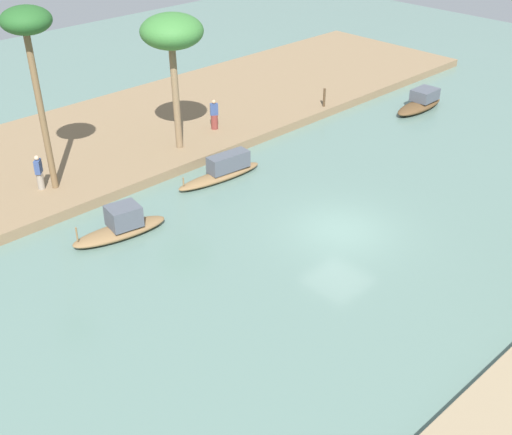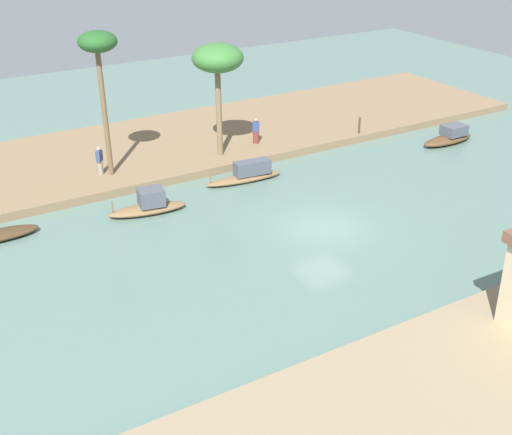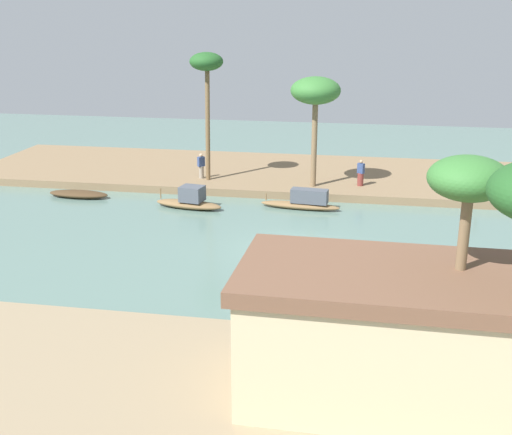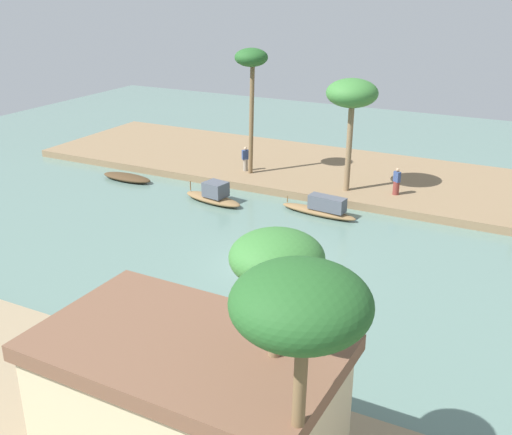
{
  "view_description": "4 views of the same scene",
  "coord_description": "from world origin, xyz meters",
  "px_view_note": "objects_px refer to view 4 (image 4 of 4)",
  "views": [
    {
      "loc": [
        19.0,
        14.54,
        14.2
      ],
      "look_at": [
        2.53,
        -2.37,
        0.65
      ],
      "focal_mm": 47.4,
      "sensor_mm": 36.0,
      "label": 1
    },
    {
      "loc": [
        18.31,
        23.91,
        15.13
      ],
      "look_at": [
        2.76,
        -1.83,
        0.47
      ],
      "focal_mm": 48.38,
      "sensor_mm": 36.0,
      "label": 2
    },
    {
      "loc": [
        -3.5,
        29.22,
        10.81
      ],
      "look_at": [
        2.23,
        -2.47,
        0.75
      ],
      "focal_mm": 47.03,
      "sensor_mm": 36.0,
      "label": 3
    },
    {
      "loc": [
        -11.02,
        22.86,
        12.36
      ],
      "look_at": [
        2.17,
        -2.6,
        1.04
      ],
      "focal_mm": 43.03,
      "sensor_mm": 36.0,
      "label": 4
    }
  ],
  "objects_px": {
    "sampan_midstream": "(214,196)",
    "palm_tree_right_tall": "(301,310)",
    "sampan_upstream_small": "(127,177)",
    "person_on_near_bank": "(396,183)",
    "person_by_mooring": "(245,159)",
    "palm_tree_left_near": "(352,95)",
    "palm_tree_left_far": "(251,64)",
    "palm_tree_right_short": "(277,269)",
    "riverside_building": "(190,403)",
    "sampan_near_left_bank": "(322,208)"
  },
  "relations": [
    {
      "from": "sampan_midstream",
      "to": "person_on_near_bank",
      "type": "distance_m",
      "value": 10.65
    },
    {
      "from": "sampan_upstream_small",
      "to": "palm_tree_left_far",
      "type": "height_order",
      "value": "palm_tree_left_far"
    },
    {
      "from": "person_on_near_bank",
      "to": "palm_tree_right_tall",
      "type": "bearing_deg",
      "value": -45.03
    },
    {
      "from": "sampan_midstream",
      "to": "sampan_near_left_bank",
      "type": "relative_size",
      "value": 0.9
    },
    {
      "from": "sampan_upstream_small",
      "to": "person_on_near_bank",
      "type": "distance_m",
      "value": 17.04
    },
    {
      "from": "palm_tree_left_far",
      "to": "palm_tree_left_near",
      "type": "bearing_deg",
      "value": 175.61
    },
    {
      "from": "sampan_near_left_bank",
      "to": "sampan_midstream",
      "type": "bearing_deg",
      "value": 14.43
    },
    {
      "from": "sampan_upstream_small",
      "to": "person_by_mooring",
      "type": "bearing_deg",
      "value": -146.35
    },
    {
      "from": "person_on_near_bank",
      "to": "riverside_building",
      "type": "relative_size",
      "value": 0.21
    },
    {
      "from": "person_on_near_bank",
      "to": "riverside_building",
      "type": "xyz_separation_m",
      "value": [
        -1.03,
        23.36,
        1.22
      ]
    },
    {
      "from": "sampan_near_left_bank",
      "to": "palm_tree_right_tall",
      "type": "height_order",
      "value": "palm_tree_right_tall"
    },
    {
      "from": "sampan_upstream_small",
      "to": "palm_tree_left_far",
      "type": "relative_size",
      "value": 0.47
    },
    {
      "from": "sampan_midstream",
      "to": "palm_tree_right_tall",
      "type": "distance_m",
      "value": 25.09
    },
    {
      "from": "person_by_mooring",
      "to": "riverside_building",
      "type": "relative_size",
      "value": 0.21
    },
    {
      "from": "sampan_near_left_bank",
      "to": "palm_tree_right_tall",
      "type": "xyz_separation_m",
      "value": [
        -7.59,
        20.85,
        6.34
      ]
    },
    {
      "from": "person_on_near_bank",
      "to": "palm_tree_left_far",
      "type": "height_order",
      "value": "palm_tree_left_far"
    },
    {
      "from": "sampan_midstream",
      "to": "sampan_near_left_bank",
      "type": "bearing_deg",
      "value": -161.65
    },
    {
      "from": "palm_tree_right_short",
      "to": "sampan_midstream",
      "type": "bearing_deg",
      "value": -54.96
    },
    {
      "from": "sampan_near_left_bank",
      "to": "person_on_near_bank",
      "type": "height_order",
      "value": "person_on_near_bank"
    },
    {
      "from": "sampan_upstream_small",
      "to": "person_on_near_bank",
      "type": "bearing_deg",
      "value": -165.07
    },
    {
      "from": "sampan_upstream_small",
      "to": "palm_tree_right_short",
      "type": "bearing_deg",
      "value": 137.52
    },
    {
      "from": "sampan_upstream_small",
      "to": "sampan_midstream",
      "type": "xyz_separation_m",
      "value": [
        -7.17,
        1.01,
        0.24
      ]
    },
    {
      "from": "sampan_upstream_small",
      "to": "palm_tree_left_near",
      "type": "bearing_deg",
      "value": -164.4
    },
    {
      "from": "sampan_midstream",
      "to": "palm_tree_left_near",
      "type": "bearing_deg",
      "value": -135.84
    },
    {
      "from": "person_on_near_bank",
      "to": "palm_tree_left_near",
      "type": "relative_size",
      "value": 0.24
    },
    {
      "from": "riverside_building",
      "to": "sampan_upstream_small",
      "type": "bearing_deg",
      "value": -46.84
    },
    {
      "from": "person_by_mooring",
      "to": "palm_tree_left_near",
      "type": "bearing_deg",
      "value": 128.06
    },
    {
      "from": "sampan_upstream_small",
      "to": "palm_tree_right_tall",
      "type": "distance_m",
      "value": 30.43
    },
    {
      "from": "sampan_midstream",
      "to": "palm_tree_left_near",
      "type": "height_order",
      "value": "palm_tree_left_near"
    },
    {
      "from": "sampan_upstream_small",
      "to": "riverside_building",
      "type": "relative_size",
      "value": 0.5
    },
    {
      "from": "person_by_mooring",
      "to": "palm_tree_left_near",
      "type": "xyz_separation_m",
      "value": [
        -7.2,
        0.63,
        4.86
      ]
    },
    {
      "from": "palm_tree_left_far",
      "to": "riverside_building",
      "type": "height_order",
      "value": "palm_tree_left_far"
    },
    {
      "from": "palm_tree_right_tall",
      "to": "sampan_near_left_bank",
      "type": "bearing_deg",
      "value": -69.99
    },
    {
      "from": "person_by_mooring",
      "to": "riverside_building",
      "type": "bearing_deg",
      "value": 68.26
    },
    {
      "from": "palm_tree_left_far",
      "to": "riverside_building",
      "type": "xyz_separation_m",
      "value": [
        -10.54,
        23.36,
        -4.98
      ]
    },
    {
      "from": "sampan_midstream",
      "to": "sampan_near_left_bank",
      "type": "xyz_separation_m",
      "value": [
        -6.36,
        -0.98,
        -0.01
      ]
    },
    {
      "from": "palm_tree_left_near",
      "to": "palm_tree_right_tall",
      "type": "xyz_separation_m",
      "value": [
        -7.42,
        24.38,
        0.69
      ]
    },
    {
      "from": "sampan_midstream",
      "to": "riverside_building",
      "type": "bearing_deg",
      "value": 129.1
    },
    {
      "from": "sampan_near_left_bank",
      "to": "palm_tree_right_short",
      "type": "bearing_deg",
      "value": 113.76
    },
    {
      "from": "sampan_upstream_small",
      "to": "palm_tree_right_tall",
      "type": "height_order",
      "value": "palm_tree_right_tall"
    },
    {
      "from": "sampan_upstream_small",
      "to": "person_by_mooring",
      "type": "distance_m",
      "value": 7.78
    },
    {
      "from": "person_by_mooring",
      "to": "sampan_midstream",
      "type": "bearing_deg",
      "value": 50.41
    },
    {
      "from": "sampan_midstream",
      "to": "palm_tree_right_tall",
      "type": "height_order",
      "value": "palm_tree_right_tall"
    },
    {
      "from": "person_on_near_bank",
      "to": "riverside_building",
      "type": "height_order",
      "value": "riverside_building"
    },
    {
      "from": "sampan_near_left_bank",
      "to": "person_by_mooring",
      "type": "relative_size",
      "value": 2.89
    },
    {
      "from": "palm_tree_right_tall",
      "to": "riverside_building",
      "type": "relative_size",
      "value": 0.96
    },
    {
      "from": "palm_tree_left_near",
      "to": "palm_tree_right_tall",
      "type": "relative_size",
      "value": 0.92
    },
    {
      "from": "palm_tree_left_near",
      "to": "riverside_building",
      "type": "relative_size",
      "value": 0.87
    },
    {
      "from": "sampan_upstream_small",
      "to": "palm_tree_left_far",
      "type": "distance_m",
      "value": 10.79
    },
    {
      "from": "palm_tree_right_short",
      "to": "riverside_building",
      "type": "height_order",
      "value": "palm_tree_right_short"
    }
  ]
}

